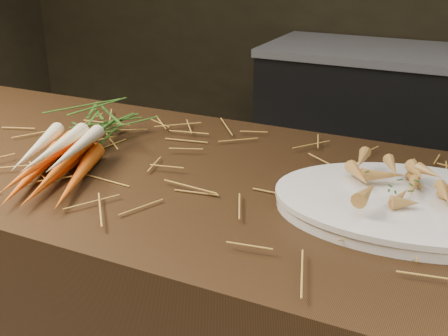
# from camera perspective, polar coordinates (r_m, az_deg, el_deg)

# --- Properties ---
(back_counter) EXTENTS (1.82, 0.62, 0.84)m
(back_counter) POSITION_cam_1_polar(r_m,az_deg,el_deg) (2.95, 21.62, 2.67)
(back_counter) COLOR black
(back_counter) RESTS_ON ground
(straw_bedding) EXTENTS (1.40, 0.60, 0.02)m
(straw_bedding) POSITION_cam_1_polar(r_m,az_deg,el_deg) (1.11, -0.33, -0.53)
(straw_bedding) COLOR #9C6528
(straw_bedding) RESTS_ON main_counter
(root_veg_bunch) EXTENTS (0.31, 0.53, 0.10)m
(root_veg_bunch) POSITION_cam_1_polar(r_m,az_deg,el_deg) (1.23, -14.24, 3.08)
(root_veg_bunch) COLOR #ED5200
(root_veg_bunch) RESTS_ON main_counter
(serving_platter) EXTENTS (0.52, 0.40, 0.03)m
(serving_platter) POSITION_cam_1_polar(r_m,az_deg,el_deg) (1.01, 18.68, -3.87)
(serving_platter) COLOR white
(serving_platter) RESTS_ON main_counter
(roasted_veg_heap) EXTENTS (0.26, 0.21, 0.05)m
(roasted_veg_heap) POSITION_cam_1_polar(r_m,az_deg,el_deg) (1.00, 18.95, -1.88)
(roasted_veg_heap) COLOR #B27F34
(roasted_veg_heap) RESTS_ON serving_platter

